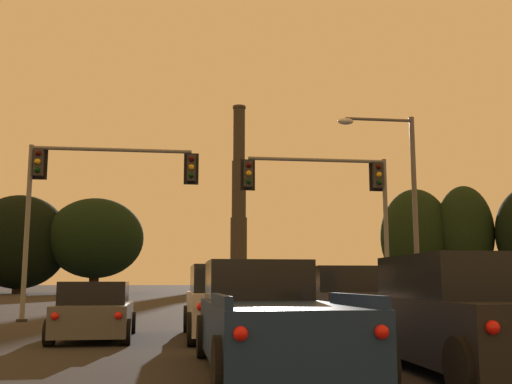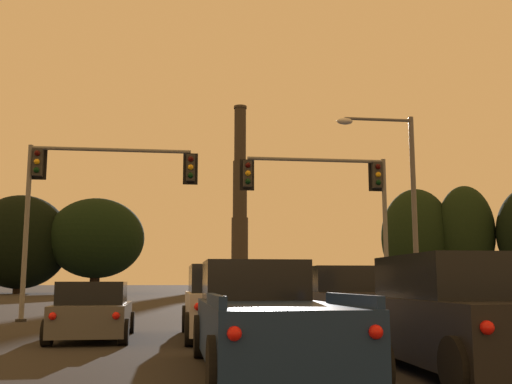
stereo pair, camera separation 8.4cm
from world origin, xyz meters
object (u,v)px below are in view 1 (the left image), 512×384
Objects in this scene: suv_center_lane_front at (226,303)px; pickup_truck_center_lane_second at (269,320)px; traffic_light_overhead_left at (86,185)px; suv_right_lane_front at (340,301)px; smokestack at (239,214)px; hatchback_left_lane_front at (95,313)px; traffic_light_overhead_right at (339,194)px; street_lamp at (402,192)px; suv_right_lane_second at (462,315)px.

suv_center_lane_front is 0.89× the size of pickup_truck_center_lane_second.
traffic_light_overhead_left is at bearing 122.53° from suv_center_lane_front.
suv_right_lane_front is 156.71m from smokestack.
suv_center_lane_front is 5.92m from pickup_truck_center_lane_second.
hatchback_left_lane_front is 11.87m from traffic_light_overhead_right.
street_lamp is at bearing -93.29° from smokestack.
smokestack is (12.76, 154.90, 19.99)m from suv_right_lane_front.
traffic_light_overhead_left reaches higher than suv_right_lane_second.
traffic_light_overhead_left reaches higher than traffic_light_overhead_right.
traffic_light_overhead_left is (-1.47, 7.32, 4.40)m from hatchback_left_lane_front.
traffic_light_overhead_left is at bearing 142.19° from suv_right_lane_front.
suv_right_lane_second is at bearing -107.74° from street_lamp.
smokestack is at bearing 86.60° from suv_right_lane_second.
suv_center_lane_front is at bearing -163.22° from suv_right_lane_front.
suv_right_lane_front is at bearing 15.97° from suv_center_lane_front.
traffic_light_overhead_left is (-8.08, 6.33, 4.16)m from suv_right_lane_front.
suv_right_lane_front is 0.61× the size of street_lamp.
suv_center_lane_front is 1.18× the size of hatchback_left_lane_front.
pickup_truck_center_lane_second is (3.53, -5.90, 0.14)m from hatchback_left_lane_front.
hatchback_left_lane_front is 0.63× the size of traffic_light_overhead_left.
traffic_light_overhead_right is at bearing 166.64° from street_lamp.
street_lamp is at bearing 29.95° from hatchback_left_lane_front.
pickup_truck_center_lane_second is (-3.02, 0.63, -0.09)m from suv_right_lane_second.
smokestack is at bearing 85.52° from suv_right_lane_front.
pickup_truck_center_lane_second is (0.23, -5.91, -0.09)m from suv_center_lane_front.
suv_center_lane_front is at bearing -138.19° from street_lamp.
street_lamp reaches higher than suv_right_lane_front.
street_lamp is (4.24, 13.24, 4.07)m from suv_right_lane_second.
suv_right_lane_second is 9.26m from hatchback_left_lane_front.
suv_center_lane_front is at bearing 91.68° from pickup_truck_center_lane_second.
suv_right_lane_second is 16.54m from traffic_light_overhead_left.
smokestack is at bearing 82.01° from traffic_light_overhead_left.
hatchback_left_lane_front is 158.39m from smokestack.
hatchback_left_lane_front is 0.52× the size of street_lamp.
suv_right_lane_front is (3.32, 0.99, 0.00)m from suv_center_lane_front.
suv_right_lane_second is 1.19× the size of hatchback_left_lane_front.
hatchback_left_lane_front is at bearing -97.08° from smokestack.
suv_right_lane_front reaches higher than hatchback_left_lane_front.
pickup_truck_center_lane_second is 14.76m from traffic_light_overhead_left.
hatchback_left_lane_front is 0.08× the size of smokestack.
suv_right_lane_second reaches higher than hatchback_left_lane_front.
traffic_light_overhead_right is 0.79× the size of street_lamp.
pickup_truck_center_lane_second is at bearing -61.02° from hatchback_left_lane_front.
traffic_light_overhead_right is at bearing 54.58° from suv_center_lane_front.
street_lamp is (2.43, -0.58, 0.07)m from traffic_light_overhead_right.
suv_center_lane_front is at bearing -1.79° from hatchback_left_lane_front.
suv_center_lane_front reaches higher than hatchback_left_lane_front.
suv_right_lane_second is at bearing -97.47° from traffic_light_overhead_right.
suv_right_lane_second is 0.62× the size of street_lamp.
suv_right_lane_second is at bearing -46.82° from hatchback_left_lane_front.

